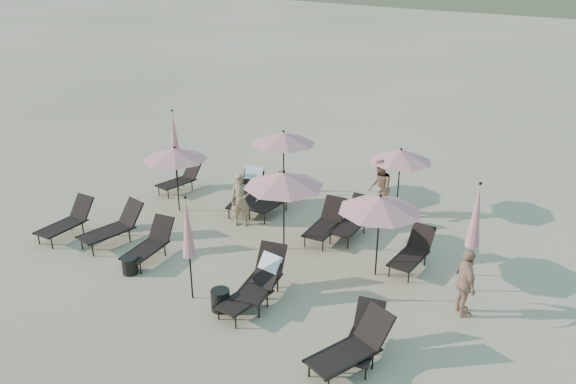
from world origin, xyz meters
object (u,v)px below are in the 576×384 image
Objects in this scene: lounger_12 at (363,336)px; umbrella_open_2 at (380,204)px; side_table_0 at (130,265)px; beachgoer_a at (240,200)px; umbrella_closed_2 at (174,135)px; lounger_3 at (262,278)px; lounger_0 at (68,220)px; beachgoer_b at (379,188)px; lounger_10 at (352,220)px; side_table_1 at (220,300)px; lounger_2 at (150,243)px; lounger_9 at (326,222)px; umbrella_closed_1 at (476,217)px; umbrella_open_3 at (284,138)px; umbrella_open_4 at (401,156)px; umbrella_open_0 at (175,154)px; lounger_4 at (254,287)px; lounger_1 at (114,226)px; umbrella_open_1 at (284,180)px; umbrella_closed_0 at (187,228)px; lounger_6 at (181,178)px; lounger_7 at (248,191)px; lounger_8 at (273,197)px; lounger_11 at (413,252)px; lounger_5 at (353,346)px; beachgoer_c at (466,283)px.

umbrella_open_2 is (-1.14, 2.79, 1.46)m from lounger_12.
side_table_0 is 0.27× the size of beachgoer_a.
lounger_3 is at bearing -29.21° from umbrella_closed_2.
lounger_0 is 0.98× the size of beachgoer_b.
lounger_3 is 3.84m from lounger_10.
umbrella_closed_2 is 7.40m from side_table_1.
beachgoer_a is at bearing 66.57° from lounger_2.
side_table_0 is at bearing -131.08° from lounger_9.
umbrella_closed_1 reaches higher than lounger_12.
umbrella_open_2 reaches higher than lounger_3.
umbrella_closed_1 is (6.72, -2.24, -0.05)m from umbrella_open_3.
umbrella_open_0 is at bearing -145.72° from umbrella_open_4.
beachgoer_b is (-3.52, 2.56, -1.00)m from umbrella_closed_1.
lounger_4 is 0.99× the size of lounger_10.
lounger_3 is (4.82, 0.19, -0.01)m from lounger_1.
umbrella_open_1 reaches higher than lounger_9.
lounger_3 is 1.06m from side_table_1.
umbrella_closed_0 is 1.70m from side_table_1.
umbrella_open_2 is at bearing 39.62° from lounger_3.
umbrella_open_0 reaches higher than lounger_9.
lounger_6 is at bearing 170.72° from lounger_9.
lounger_7 reaches higher than lounger_8.
lounger_8 reaches higher than lounger_6.
lounger_4 is at bearing -94.44° from lounger_10.
lounger_4 is at bearing -78.20° from beachgoer_a.
lounger_4 is 1.10× the size of beachgoer_a.
umbrella_open_1 is (2.44, -1.54, 1.42)m from lounger_7.
umbrella_closed_1 is at bearing 14.89° from umbrella_open_2.
umbrella_open_3 is at bearing 27.96° from umbrella_closed_2.
lounger_11 is (4.74, -0.69, -0.05)m from lounger_8.
lounger_4 reaches higher than lounger_12.
umbrella_open_0 is (-7.75, 3.22, 1.34)m from lounger_5.
lounger_9 is 5.97m from umbrella_closed_2.
umbrella_open_0 is 4.20× the size of side_table_1.
umbrella_open_0 is at bearing -176.21° from umbrella_closed_1.
lounger_4 reaches higher than side_table_0.
umbrella_open_1 is 5.40m from umbrella_closed_2.
beachgoer_a is at bearing 176.61° from umbrella_open_2.
lounger_12 is 0.63× the size of umbrella_closed_0.
lounger_10 is at bearing 38.51° from lounger_2.
umbrella_open_4 is (-1.16, 3.67, -0.08)m from umbrella_open_2.
umbrella_open_0 is 3.38m from umbrella_open_3.
beachgoer_a reaches higher than lounger_11.
umbrella_closed_1 is at bearing -11.18° from lounger_11.
beachgoer_b is (5.00, 5.59, 0.39)m from lounger_1.
umbrella_open_3 is at bearing -165.82° from umbrella_open_4.
side_table_1 is 0.31× the size of beachgoer_c.
lounger_10 reaches higher than lounger_11.
beachgoer_c reaches higher than lounger_11.
lounger_3 is 1.18× the size of beachgoer_c.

